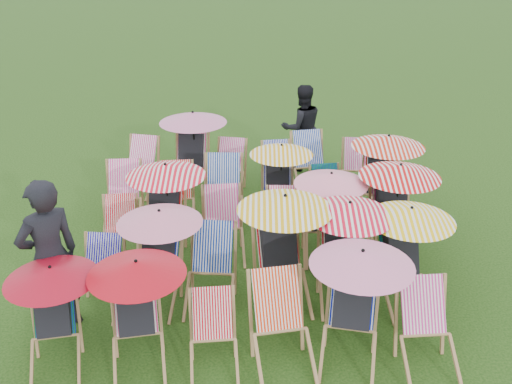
{
  "coord_description": "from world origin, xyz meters",
  "views": [
    {
      "loc": [
        0.12,
        -7.2,
        4.5
      ],
      "look_at": [
        0.08,
        0.36,
        0.9
      ],
      "focal_mm": 40.0,
      "sensor_mm": 36.0,
      "label": 1
    }
  ],
  "objects_px": {
    "person_left": "(50,257)",
    "deckchair_5": "(429,332)",
    "person_rear": "(302,128)",
    "deckchair_0": "(53,316)",
    "deckchair_29": "(357,168)"
  },
  "relations": [
    {
      "from": "person_left",
      "to": "deckchair_5",
      "type": "bearing_deg",
      "value": 128.85
    },
    {
      "from": "person_left",
      "to": "person_rear",
      "type": "bearing_deg",
      "value": -165.24
    },
    {
      "from": "deckchair_0",
      "to": "person_left",
      "type": "height_order",
      "value": "person_left"
    },
    {
      "from": "deckchair_29",
      "to": "person_left",
      "type": "relative_size",
      "value": 0.45
    },
    {
      "from": "person_left",
      "to": "person_rear",
      "type": "xyz_separation_m",
      "value": [
        3.26,
        4.98,
        -0.13
      ]
    },
    {
      "from": "deckchair_0",
      "to": "deckchair_5",
      "type": "distance_m",
      "value": 4.09
    },
    {
      "from": "person_left",
      "to": "deckchair_0",
      "type": "bearing_deg",
      "value": 64.74
    },
    {
      "from": "deckchair_29",
      "to": "person_left",
      "type": "bearing_deg",
      "value": -133.0
    },
    {
      "from": "person_rear",
      "to": "deckchair_0",
      "type": "bearing_deg",
      "value": 46.76
    },
    {
      "from": "deckchair_0",
      "to": "deckchair_29",
      "type": "height_order",
      "value": "deckchair_0"
    },
    {
      "from": "deckchair_29",
      "to": "person_left",
      "type": "height_order",
      "value": "person_left"
    },
    {
      "from": "deckchair_0",
      "to": "person_left",
      "type": "distance_m",
      "value": 0.74
    },
    {
      "from": "deckchair_0",
      "to": "deckchair_29",
      "type": "distance_m",
      "value": 6.1
    },
    {
      "from": "deckchair_0",
      "to": "deckchair_29",
      "type": "xyz_separation_m",
      "value": [
        4.03,
        4.58,
        -0.18
      ]
    },
    {
      "from": "person_left",
      "to": "person_rear",
      "type": "relative_size",
      "value": 1.15
    }
  ]
}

